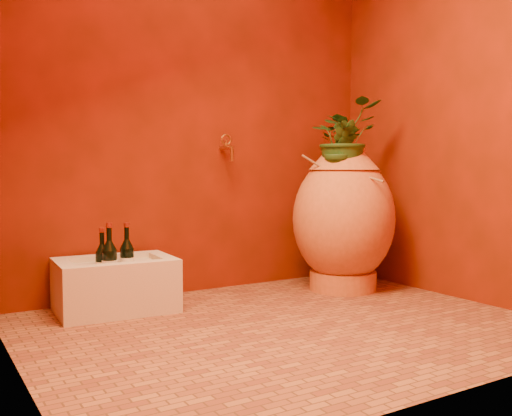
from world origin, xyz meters
TOP-DOWN VIEW (x-y plane):
  - floor at (0.00, 0.00)m, footprint 2.50×2.50m
  - wall_back at (0.00, 1.00)m, footprint 2.50×0.02m
  - wall_left at (-1.25, 0.00)m, footprint 0.02×2.00m
  - wall_right at (1.25, 0.00)m, footprint 0.02×2.00m
  - amphora at (0.80, 0.53)m, footprint 0.75×0.75m
  - stone_basin at (-0.63, 0.75)m, footprint 0.65×0.46m
  - wine_bottle_a at (-0.71, 0.74)m, footprint 0.07×0.07m
  - wine_bottle_b at (-0.56, 0.76)m, footprint 0.08×0.08m
  - wine_bottle_c at (-0.68, 0.69)m, footprint 0.08×0.08m
  - wall_tap at (0.16, 0.91)m, footprint 0.08×0.16m
  - plant_main at (0.78, 0.52)m, footprint 0.48×0.42m
  - plant_side at (0.71, 0.46)m, footprint 0.26×0.26m

SIDE VIEW (x-z plane):
  - floor at x=0.00m, z-range 0.00..0.00m
  - stone_basin at x=-0.63m, z-range -0.01..0.29m
  - wine_bottle_a at x=-0.71m, z-range 0.12..0.42m
  - wine_bottle_b at x=-0.56m, z-range 0.11..0.44m
  - wine_bottle_c at x=-0.68m, z-range 0.11..0.45m
  - amphora at x=0.80m, z-range 0.00..0.94m
  - plant_side at x=0.71m, z-range 0.71..1.08m
  - wall_tap at x=0.16m, z-range 0.84..1.01m
  - plant_main at x=0.78m, z-range 0.73..1.22m
  - wall_back at x=0.00m, z-range 0.00..2.50m
  - wall_left at x=-1.25m, z-range 0.00..2.50m
  - wall_right at x=1.25m, z-range 0.00..2.50m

